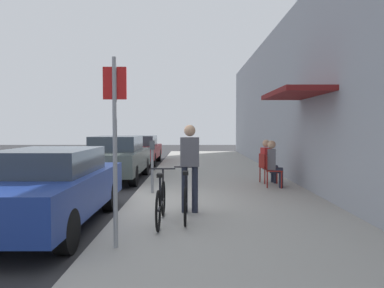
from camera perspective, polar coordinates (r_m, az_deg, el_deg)
name	(u,v)px	position (r m, az deg, el deg)	size (l,w,h in m)	color
ground_plane	(124,210)	(8.32, -10.33, -9.79)	(60.00, 60.00, 0.00)	#2D2D30
sidewalk_slab	(221,191)	(10.18, 4.40, -7.15)	(4.50, 32.00, 0.12)	#9E9B93
building_facade	(311,92)	(10.53, 17.67, 7.58)	(1.40, 32.00, 5.44)	#999EA8
parked_car_0	(46,187)	(7.11, -21.28, -6.08)	(1.80, 4.40, 1.38)	navy
parked_car_1	(115,157)	(12.86, -11.59, -2.02)	(1.80, 4.40, 1.48)	#47514C
parked_car_2	(139,149)	(18.41, -8.12, -0.79)	(1.80, 4.40, 1.37)	maroon
parking_meter	(151,163)	(9.47, -6.22, -2.83)	(0.12, 0.10, 1.32)	slate
street_sign	(114,137)	(5.20, -11.79, 1.05)	(0.32, 0.06, 2.60)	gray
bicycle_0	(185,199)	(6.84, -1.12, -8.34)	(0.46, 1.71, 0.90)	black
bicycle_1	(160,202)	(6.55, -4.91, -8.84)	(0.46, 1.71, 0.90)	black
cafe_chair_0	(270,169)	(10.59, 11.82, -3.73)	(0.52, 0.52, 0.87)	maroon
seated_patron_0	(273,162)	(10.57, 12.15, -2.70)	(0.48, 0.43, 1.29)	#232838
cafe_chair_1	(265,166)	(11.34, 11.01, -3.32)	(0.52, 0.52, 0.87)	maroon
seated_patron_1	(267,160)	(11.34, 11.30, -2.34)	(0.48, 0.42, 1.29)	#232838
pedestrian_standing	(189,161)	(7.23, -0.50, -2.62)	(0.36, 0.22, 1.70)	#232838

